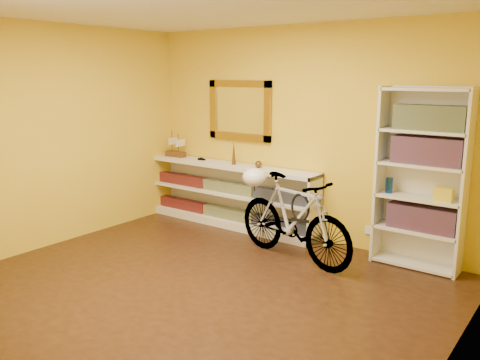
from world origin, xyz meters
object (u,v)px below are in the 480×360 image
Objects in this scene: bicycle at (293,218)px; helmet at (255,177)px; console_unit at (230,195)px; bookcase at (421,179)px.

bicycle reaches higher than helmet.
helmet is (-0.61, 0.12, 0.36)m from bicycle.
console_unit is at bearing 147.10° from helmet.
bookcase is 6.60× the size of helmet.
console_unit is 9.04× the size of helmet.
helmet is (0.73, -0.47, 0.42)m from console_unit.
console_unit is 1.60× the size of bicycle.
bookcase is 1.82m from helmet.
bicycle reaches higher than console_unit.
bicycle is 0.72m from helmet.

